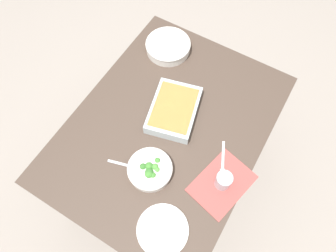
{
  "coord_description": "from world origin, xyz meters",
  "views": [
    {
      "loc": [
        -0.59,
        -0.35,
        2.1
      ],
      "look_at": [
        0.0,
        0.0,
        0.74
      ],
      "focal_mm": 33.03,
      "sensor_mm": 36.0,
      "label": 1
    }
  ],
  "objects": [
    {
      "name": "broccoli_bowl",
      "position": [
        -0.24,
        -0.05,
        0.77
      ],
      "size": [
        0.2,
        0.2,
        0.07
      ],
      "color": "white",
      "rests_on": "dining_table"
    },
    {
      "name": "spoon_spare",
      "position": [
        -0.04,
        -0.32,
        0.74
      ],
      "size": [
        0.17,
        0.09,
        0.01
      ],
      "color": "silver",
      "rests_on": "dining_table"
    },
    {
      "name": "spoon_by_stew",
      "position": [
        0.44,
        0.21,
        0.74
      ],
      "size": [
        0.13,
        0.14,
        0.01
      ],
      "color": "silver",
      "rests_on": "dining_table"
    },
    {
      "name": "ground_plane",
      "position": [
        0.0,
        0.0,
        0.0
      ],
      "size": [
        6.0,
        6.0,
        0.0
      ],
      "primitive_type": "plane",
      "color": "#9E9389"
    },
    {
      "name": "drink_cup",
      "position": [
        -0.12,
        -0.36,
        0.78
      ],
      "size": [
        0.07,
        0.07,
        0.08
      ],
      "color": "#B2BCC6",
      "rests_on": "dining_table"
    },
    {
      "name": "baking_dish",
      "position": [
        0.08,
        0.01,
        0.77
      ],
      "size": [
        0.35,
        0.29,
        0.06
      ],
      "color": "silver",
      "rests_on": "dining_table"
    },
    {
      "name": "stew_bowl",
      "position": [
        0.41,
        0.25,
        0.77
      ],
      "size": [
        0.25,
        0.25,
        0.06
      ],
      "color": "white",
      "rests_on": "dining_table"
    },
    {
      "name": "spoon_by_broccoli",
      "position": [
        -0.27,
        0.04,
        0.74
      ],
      "size": [
        0.07,
        0.17,
        0.01
      ],
      "color": "silver",
      "rests_on": "dining_table"
    },
    {
      "name": "side_plate",
      "position": [
        -0.43,
        -0.23,
        0.75
      ],
      "size": [
        0.22,
        0.22,
        0.01
      ],
      "primitive_type": "cylinder",
      "color": "white",
      "rests_on": "dining_table"
    },
    {
      "name": "dining_table",
      "position": [
        0.0,
        0.0,
        0.65
      ],
      "size": [
        1.2,
        0.9,
        0.74
      ],
      "color": "#4C3D33",
      "rests_on": "ground_plane"
    },
    {
      "name": "placemat",
      "position": [
        -0.12,
        -0.36,
        0.74
      ],
      "size": [
        0.32,
        0.26,
        0.0
      ],
      "primitive_type": "cube",
      "rotation": [
        0.0,
        0.0,
        -0.24
      ],
      "color": "#B24C47",
      "rests_on": "dining_table"
    }
  ]
}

